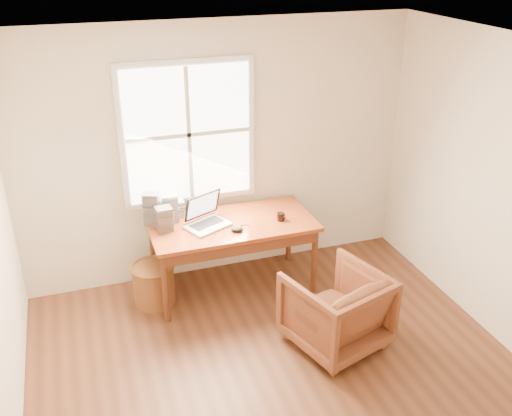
{
  "coord_description": "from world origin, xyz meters",
  "views": [
    {
      "loc": [
        -1.35,
        -2.94,
        3.28
      ],
      "look_at": [
        0.2,
        1.65,
        0.94
      ],
      "focal_mm": 40.0,
      "sensor_mm": 36.0,
      "label": 1
    }
  ],
  "objects_px": {
    "armchair": "(336,310)",
    "desk": "(232,224)",
    "wicker_stool": "(154,285)",
    "cd_stack_a": "(170,208)",
    "coffee_mug": "(281,217)",
    "laptop": "(207,214)"
  },
  "relations": [
    {
      "from": "wicker_stool",
      "to": "cd_stack_a",
      "type": "relative_size",
      "value": 1.4
    },
    {
      "from": "armchair",
      "to": "desk",
      "type": "bearing_deg",
      "value": -79.25
    },
    {
      "from": "desk",
      "to": "laptop",
      "type": "xyz_separation_m",
      "value": [
        -0.25,
        -0.02,
        0.16
      ]
    },
    {
      "from": "wicker_stool",
      "to": "cd_stack_a",
      "type": "distance_m",
      "value": 0.77
    },
    {
      "from": "laptop",
      "to": "cd_stack_a",
      "type": "relative_size",
      "value": 1.33
    },
    {
      "from": "desk",
      "to": "cd_stack_a",
      "type": "height_order",
      "value": "cd_stack_a"
    },
    {
      "from": "wicker_stool",
      "to": "cd_stack_a",
      "type": "xyz_separation_m",
      "value": [
        0.25,
        0.21,
        0.69
      ]
    },
    {
      "from": "desk",
      "to": "wicker_stool",
      "type": "xyz_separation_m",
      "value": [
        -0.8,
        0.0,
        -0.53
      ]
    },
    {
      "from": "armchair",
      "to": "coffee_mug",
      "type": "height_order",
      "value": "coffee_mug"
    },
    {
      "from": "desk",
      "to": "armchair",
      "type": "distance_m",
      "value": 1.33
    },
    {
      "from": "armchair",
      "to": "laptop",
      "type": "xyz_separation_m",
      "value": [
        -0.85,
        1.11,
        0.53
      ]
    },
    {
      "from": "armchair",
      "to": "cd_stack_a",
      "type": "height_order",
      "value": "cd_stack_a"
    },
    {
      "from": "laptop",
      "to": "cd_stack_a",
      "type": "bearing_deg",
      "value": 117.91
    },
    {
      "from": "desk",
      "to": "wicker_stool",
      "type": "bearing_deg",
      "value": 180.0
    },
    {
      "from": "cd_stack_a",
      "to": "laptop",
      "type": "bearing_deg",
      "value": -37.13
    },
    {
      "from": "laptop",
      "to": "wicker_stool",
      "type": "bearing_deg",
      "value": 153.06
    },
    {
      "from": "coffee_mug",
      "to": "cd_stack_a",
      "type": "relative_size",
      "value": 0.28
    },
    {
      "from": "desk",
      "to": "armchair",
      "type": "xyz_separation_m",
      "value": [
        0.6,
        -1.13,
        -0.38
      ]
    },
    {
      "from": "armchair",
      "to": "coffee_mug",
      "type": "xyz_separation_m",
      "value": [
        -0.14,
        1.01,
        0.44
      ]
    },
    {
      "from": "desk",
      "to": "armchair",
      "type": "height_order",
      "value": "desk"
    },
    {
      "from": "coffee_mug",
      "to": "wicker_stool",
      "type": "bearing_deg",
      "value": 150.86
    },
    {
      "from": "desk",
      "to": "coffee_mug",
      "type": "bearing_deg",
      "value": -13.78
    }
  ]
}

